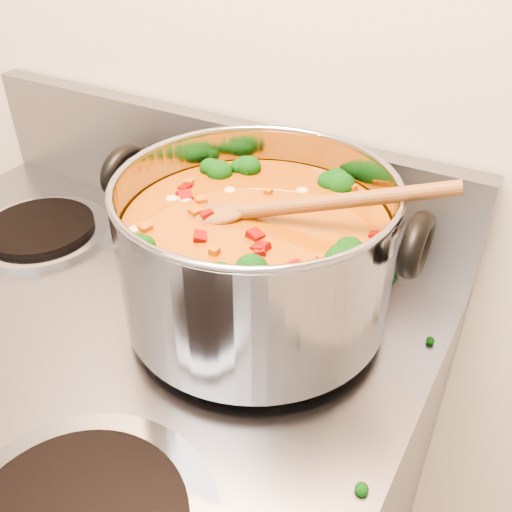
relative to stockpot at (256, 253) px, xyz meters
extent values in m
cube|color=gray|center=(-0.18, 0.17, -0.01)|extent=(0.78, 0.03, 0.16)
cylinder|color=#A5A5AD|center=(-0.36, 0.00, -0.09)|extent=(0.19, 0.19, 0.01)
cylinder|color=black|center=(-0.36, 0.00, -0.08)|extent=(0.15, 0.15, 0.01)
cylinder|color=#A5A5AD|center=(0.01, 0.00, -0.09)|extent=(0.19, 0.19, 0.01)
cylinder|color=black|center=(0.01, 0.00, -0.08)|extent=(0.15, 0.15, 0.01)
cylinder|color=#97979E|center=(0.00, 0.00, 0.00)|extent=(0.30, 0.30, 0.16)
torus|color=#97979E|center=(0.00, 0.00, 0.08)|extent=(0.30, 0.30, 0.01)
cylinder|color=#8C560C|center=(0.00, 0.00, -0.02)|extent=(0.28, 0.28, 0.12)
torus|color=black|center=(-0.17, -0.01, 0.06)|extent=(0.02, 0.08, 0.08)
torus|color=black|center=(0.17, 0.01, 0.06)|extent=(0.02, 0.08, 0.08)
ellipsoid|color=black|center=(0.09, -0.01, 0.04)|extent=(0.04, 0.04, 0.03)
ellipsoid|color=black|center=(-0.08, -0.09, 0.04)|extent=(0.04, 0.04, 0.03)
ellipsoid|color=black|center=(-0.07, -0.10, 0.04)|extent=(0.04, 0.04, 0.03)
ellipsoid|color=black|center=(0.11, -0.07, 0.04)|extent=(0.04, 0.04, 0.03)
ellipsoid|color=black|center=(0.07, -0.06, 0.04)|extent=(0.04, 0.04, 0.03)
ellipsoid|color=black|center=(-0.10, 0.05, 0.04)|extent=(0.04, 0.04, 0.03)
ellipsoid|color=black|center=(-0.09, 0.05, 0.04)|extent=(0.04, 0.04, 0.03)
ellipsoid|color=black|center=(0.00, 0.04, 0.04)|extent=(0.04, 0.04, 0.03)
ellipsoid|color=#860407|center=(0.01, 0.04, 0.04)|extent=(0.01, 0.01, 0.01)
ellipsoid|color=#860407|center=(0.03, -0.07, 0.04)|extent=(0.01, 0.01, 0.01)
ellipsoid|color=#860407|center=(-0.01, 0.11, 0.04)|extent=(0.01, 0.01, 0.01)
ellipsoid|color=#860407|center=(-0.10, -0.05, 0.04)|extent=(0.01, 0.01, 0.01)
ellipsoid|color=#860407|center=(-0.08, 0.04, 0.04)|extent=(0.01, 0.01, 0.01)
ellipsoid|color=#860407|center=(-0.05, 0.10, 0.04)|extent=(0.01, 0.01, 0.01)
ellipsoid|color=#860407|center=(-0.02, 0.08, 0.04)|extent=(0.01, 0.01, 0.01)
ellipsoid|color=#860407|center=(-0.10, 0.05, 0.04)|extent=(0.01, 0.01, 0.01)
ellipsoid|color=#860407|center=(-0.04, -0.02, 0.04)|extent=(0.01, 0.01, 0.01)
ellipsoid|color=#860407|center=(-0.02, 0.07, 0.04)|extent=(0.01, 0.01, 0.01)
ellipsoid|color=#860407|center=(-0.07, -0.04, 0.04)|extent=(0.01, 0.01, 0.01)
ellipsoid|color=#860407|center=(0.02, 0.00, 0.04)|extent=(0.01, 0.01, 0.01)
ellipsoid|color=#860407|center=(0.05, 0.07, 0.04)|extent=(0.01, 0.01, 0.01)
ellipsoid|color=#860407|center=(-0.08, 0.04, 0.04)|extent=(0.01, 0.01, 0.01)
ellipsoid|color=#9C4908|center=(0.05, 0.01, 0.04)|extent=(0.01, 0.01, 0.01)
ellipsoid|color=#9C4908|center=(0.00, -0.07, 0.04)|extent=(0.01, 0.01, 0.01)
ellipsoid|color=#9C4908|center=(-0.08, -0.07, 0.04)|extent=(0.01, 0.01, 0.01)
ellipsoid|color=#9C4908|center=(-0.08, -0.05, 0.04)|extent=(0.01, 0.01, 0.01)
ellipsoid|color=#9C4908|center=(0.08, -0.07, 0.04)|extent=(0.01, 0.01, 0.01)
ellipsoid|color=#9C4908|center=(-0.04, 0.09, 0.04)|extent=(0.01, 0.01, 0.01)
ellipsoid|color=#9C4908|center=(-0.01, 0.08, 0.04)|extent=(0.01, 0.01, 0.01)
ellipsoid|color=#9C4908|center=(-0.02, 0.00, 0.04)|extent=(0.01, 0.01, 0.01)
ellipsoid|color=#9C4908|center=(0.11, 0.02, 0.04)|extent=(0.01, 0.01, 0.01)
ellipsoid|color=#9C4908|center=(-0.06, 0.03, 0.04)|extent=(0.01, 0.01, 0.01)
ellipsoid|color=#C7BB89|center=(-0.01, 0.02, 0.04)|extent=(0.02, 0.02, 0.01)
ellipsoid|color=#C7BB89|center=(0.11, 0.03, 0.04)|extent=(0.02, 0.02, 0.01)
ellipsoid|color=#C7BB89|center=(0.09, -0.02, 0.04)|extent=(0.02, 0.02, 0.01)
ellipsoid|color=#C7BB89|center=(-0.11, 0.05, 0.04)|extent=(0.02, 0.02, 0.01)
ellipsoid|color=#C7BB89|center=(0.02, -0.03, 0.04)|extent=(0.02, 0.02, 0.01)
ellipsoid|color=#C7BB89|center=(0.00, 0.11, 0.04)|extent=(0.02, 0.02, 0.01)
ellipsoid|color=#C7BB89|center=(0.06, 0.03, 0.04)|extent=(0.02, 0.02, 0.01)
ellipsoid|color=brown|center=(-0.04, -0.01, 0.04)|extent=(0.08, 0.06, 0.04)
cylinder|color=brown|center=(0.07, 0.02, 0.07)|extent=(0.24, 0.09, 0.08)
ellipsoid|color=black|center=(0.04, 0.15, -0.09)|extent=(0.01, 0.01, 0.01)
ellipsoid|color=black|center=(-0.18, -0.05, -0.09)|extent=(0.01, 0.01, 0.01)
ellipsoid|color=black|center=(0.19, -0.05, -0.09)|extent=(0.01, 0.01, 0.01)
ellipsoid|color=black|center=(-0.19, 0.11, -0.09)|extent=(0.01, 0.01, 0.01)
camera|label=1|loc=(0.25, -0.44, 0.36)|focal=40.00mm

